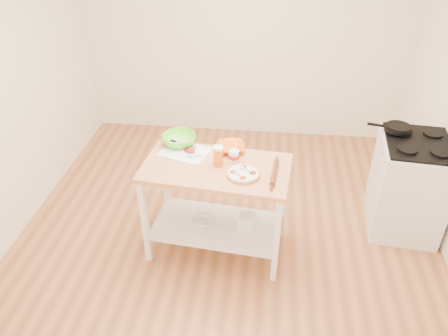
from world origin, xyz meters
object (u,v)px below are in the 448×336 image
spatula (194,156)px  shelf_bin (247,221)px  yogurt_tub (234,156)px  knife (180,143)px  cutting_board (185,152)px  prep_island (216,190)px  shelf_glass_bowl (203,221)px  beer_pint (218,156)px  skillet (397,128)px  green_bowl (179,140)px  pizza (243,174)px  gas_stove (409,185)px  rolling_pin (274,172)px  orange_bowl (231,148)px

spatula → shelf_bin: (0.47, -0.10, -0.59)m
spatula → yogurt_tub: 0.35m
knife → cutting_board: bearing=-38.7°
prep_island → knife: bearing=139.3°
shelf_glass_bowl → yogurt_tub: bearing=17.7°
prep_island → cutting_board: size_ratio=2.70×
prep_island → knife: knife is taller
cutting_board → beer_pint: bearing=-10.2°
skillet → green_bowl: 2.00m
knife → shelf_bin: (0.63, -0.31, -0.59)m
pizza → shelf_glass_bowl: 0.73m
knife → skillet: bearing=34.4°
gas_stove → shelf_bin: gas_stove is taller
spatula → shelf_bin: size_ratio=1.15×
rolling_pin → skillet: bearing=35.0°
cutting_board → spatula: (0.09, -0.08, 0.01)m
beer_pint → gas_stove: bearing=16.2°
gas_stove → shelf_glass_bowl: size_ratio=5.69×
green_bowl → shelf_glass_bowl: 0.77m
gas_stove → green_bowl: (-2.13, -0.21, 0.47)m
skillet → spatula: (-1.79, -0.60, -0.06)m
spatula → shelf_glass_bowl: size_ratio=0.79×
cutting_board → beer_pint: 0.36m
spatula → beer_pint: beer_pint is taller
pizza → knife: (-0.59, 0.42, 0.00)m
cutting_board → rolling_pin: bearing=-0.2°
shelf_glass_bowl → rolling_pin: bearing=-6.4°
skillet → knife: bearing=-156.0°
cutting_board → knife: size_ratio=1.81×
skillet → shelf_glass_bowl: size_ratio=2.04×
orange_bowl → shelf_glass_bowl: size_ratio=1.27×
green_bowl → rolling_pin: size_ratio=0.85×
shelf_bin → orange_bowl: bearing=124.2°
cutting_board → green_bowl: bearing=138.6°
pizza → beer_pint: size_ratio=1.58×
prep_island → green_bowl: size_ratio=4.23×
beer_pint → shelf_glass_bowl: (-0.15, -0.02, -0.70)m
shelf_glass_bowl → shelf_bin: shelf_bin is taller
prep_island → knife: size_ratio=4.89×
cutting_board → rolling_pin: rolling_pin is taller
beer_pint → shelf_glass_bowl: beer_pint is taller
rolling_pin → shelf_bin: size_ratio=2.67×
cutting_board → green_bowl: (-0.08, 0.13, 0.04)m
gas_stove → orange_bowl: gas_stove is taller
orange_bowl → rolling_pin: 0.51m
orange_bowl → green_bowl: green_bowl is taller
pizza → shelf_glass_bowl: pizza is taller
cutting_board → gas_stove: bearing=27.3°
gas_stove → spatula: 2.06m
spatula → green_bowl: size_ratio=0.51×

